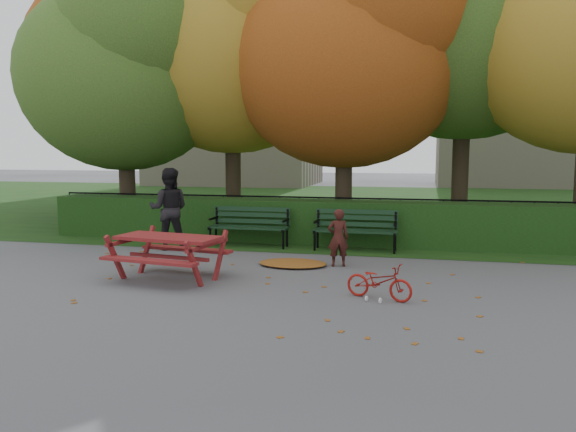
% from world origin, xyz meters
% --- Properties ---
extents(ground, '(90.00, 90.00, 0.00)m').
position_xyz_m(ground, '(0.00, 0.00, 0.00)').
color(ground, slate).
rests_on(ground, ground).
extents(grass_strip, '(90.00, 90.00, 0.00)m').
position_xyz_m(grass_strip, '(0.00, 14.00, 0.01)').
color(grass_strip, black).
rests_on(grass_strip, ground).
extents(building_left, '(10.00, 7.00, 15.00)m').
position_xyz_m(building_left, '(-9.00, 26.00, 7.50)').
color(building_left, '#AFA489').
rests_on(building_left, ground).
extents(building_right, '(9.00, 6.00, 12.00)m').
position_xyz_m(building_right, '(8.00, 28.00, 6.00)').
color(building_right, '#AFA489').
rests_on(building_right, ground).
extents(hedge, '(13.00, 0.90, 1.00)m').
position_xyz_m(hedge, '(0.00, 4.50, 0.50)').
color(hedge, black).
rests_on(hedge, ground).
extents(iron_fence, '(14.00, 0.04, 1.02)m').
position_xyz_m(iron_fence, '(0.00, 5.30, 0.54)').
color(iron_fence, black).
rests_on(iron_fence, ground).
extents(tree_a, '(5.88, 5.60, 7.48)m').
position_xyz_m(tree_a, '(-5.19, 5.58, 4.52)').
color(tree_a, '#2E2118').
rests_on(tree_a, ground).
extents(tree_b, '(6.72, 6.40, 8.79)m').
position_xyz_m(tree_b, '(-2.44, 6.75, 5.40)').
color(tree_b, '#2E2118').
rests_on(tree_b, ground).
extents(tree_c, '(6.30, 6.00, 8.00)m').
position_xyz_m(tree_c, '(0.83, 5.96, 4.82)').
color(tree_c, '#2E2118').
rests_on(tree_c, ground).
extents(tree_d, '(7.14, 6.80, 9.58)m').
position_xyz_m(tree_d, '(3.88, 7.23, 5.98)').
color(tree_d, '#2E2118').
rests_on(tree_d, ground).
extents(tree_f, '(6.93, 6.60, 9.19)m').
position_xyz_m(tree_f, '(-7.13, 9.24, 5.69)').
color(tree_f, '#2E2118').
rests_on(tree_f, ground).
extents(bench_left, '(1.80, 0.57, 0.88)m').
position_xyz_m(bench_left, '(-1.30, 3.70, 0.52)').
color(bench_left, black).
rests_on(bench_left, ground).
extents(bench_right, '(1.80, 0.57, 0.88)m').
position_xyz_m(bench_right, '(1.10, 3.70, 0.52)').
color(bench_right, black).
rests_on(bench_right, ground).
extents(picnic_table, '(1.92, 1.64, 0.84)m').
position_xyz_m(picnic_table, '(-1.66, 0.21, 0.58)').
color(picnic_table, maroon).
rests_on(picnic_table, ground).
extents(leaf_pile, '(1.51, 1.25, 0.09)m').
position_xyz_m(leaf_pile, '(0.13, 1.80, 0.04)').
color(leaf_pile, brown).
rests_on(leaf_pile, ground).
extents(leaf_scatter, '(9.00, 5.70, 0.01)m').
position_xyz_m(leaf_scatter, '(0.00, 0.30, 0.01)').
color(leaf_scatter, brown).
rests_on(leaf_scatter, ground).
extents(child, '(0.45, 0.36, 1.09)m').
position_xyz_m(child, '(0.97, 1.93, 0.54)').
color(child, '#381612').
rests_on(child, ground).
extents(adult, '(1.03, 0.90, 1.79)m').
position_xyz_m(adult, '(-2.90, 2.90, 0.90)').
color(adult, black).
rests_on(adult, ground).
extents(bicycle, '(1.07, 0.65, 0.53)m').
position_xyz_m(bicycle, '(1.89, -0.27, 0.27)').
color(bicycle, maroon).
rests_on(bicycle, ground).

